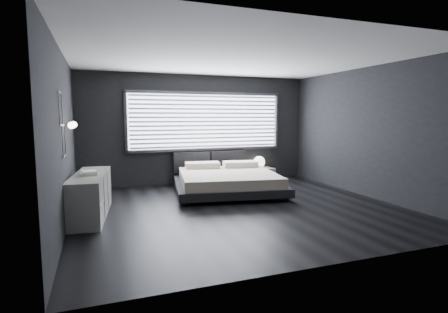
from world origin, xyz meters
name	(u,v)px	position (x,y,z in m)	size (l,w,h in m)	color
room	(240,135)	(0.00, 0.00, 1.40)	(6.04, 6.00, 2.80)	black
window	(207,121)	(0.20, 2.70, 1.61)	(4.14, 0.09, 1.52)	white
headboard	(210,161)	(0.26, 2.64, 0.57)	(1.96, 0.16, 0.52)	black
sconce_near	(71,125)	(-2.88, 0.05, 1.60)	(0.18, 0.11, 0.11)	silver
sconce_far	(74,125)	(-2.88, 0.65, 1.60)	(0.18, 0.11, 0.11)	silver
wall_art_upper	(61,109)	(-2.98, -0.55, 1.85)	(0.01, 0.48, 0.48)	#47474C
wall_art_lower	(64,141)	(-2.98, -0.30, 1.38)	(0.01, 0.48, 0.48)	#47474C
bed	(227,180)	(0.27, 1.37, 0.28)	(2.70, 2.61, 0.61)	black
nightstand	(261,174)	(1.65, 2.43, 0.18)	(0.60, 0.50, 0.35)	beige
orb_lamp	(259,162)	(1.61, 2.47, 0.51)	(0.32, 0.32, 0.32)	white
dresser	(91,195)	(-2.65, 0.38, 0.38)	(0.76, 1.93, 0.75)	beige
book_stack	(89,173)	(-2.67, 0.30, 0.78)	(0.29, 0.37, 0.07)	white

